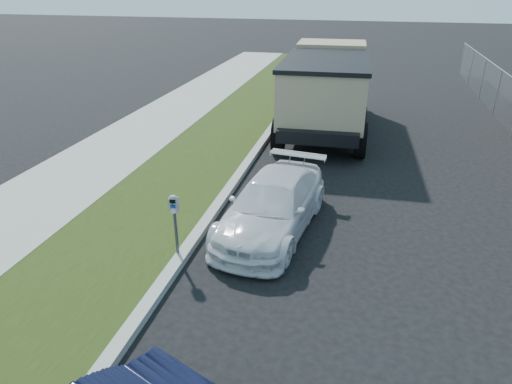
# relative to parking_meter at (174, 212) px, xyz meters

# --- Properties ---
(ground) EXTENTS (120.00, 120.00, 0.00)m
(ground) POSITION_rel_parking_meter_xyz_m (2.68, 0.41, -1.07)
(ground) COLOR black
(ground) RESTS_ON ground
(streetside) EXTENTS (6.12, 50.00, 0.15)m
(streetside) POSITION_rel_parking_meter_xyz_m (-2.88, 2.41, -1.00)
(streetside) COLOR gray
(streetside) RESTS_ON ground
(parking_meter) EXTENTS (0.19, 0.14, 1.31)m
(parking_meter) POSITION_rel_parking_meter_xyz_m (0.00, 0.00, 0.00)
(parking_meter) COLOR #3F4247
(parking_meter) RESTS_ON ground
(white_wagon) EXTENTS (2.23, 4.36, 1.21)m
(white_wagon) POSITION_rel_parking_meter_xyz_m (1.59, 1.68, -0.46)
(white_wagon) COLOR silver
(white_wagon) RESTS_ON ground
(dump_truck) EXTENTS (3.18, 7.45, 2.88)m
(dump_truck) POSITION_rel_parking_meter_xyz_m (1.95, 9.74, 0.55)
(dump_truck) COLOR black
(dump_truck) RESTS_ON ground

